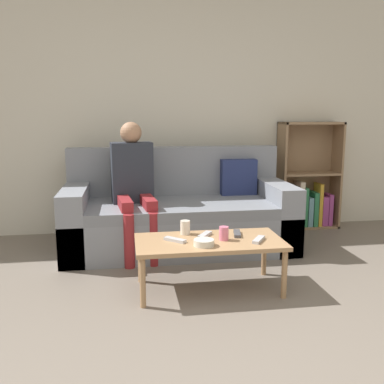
{
  "coord_description": "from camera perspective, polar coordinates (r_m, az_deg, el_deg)",
  "views": [
    {
      "loc": [
        -0.5,
        -1.73,
        1.29
      ],
      "look_at": [
        0.03,
        1.69,
        0.64
      ],
      "focal_mm": 40.0,
      "sensor_mm": 36.0,
      "label": 1
    }
  ],
  "objects": [
    {
      "name": "wall_back",
      "position": [
        4.68,
        -2.64,
        10.74
      ],
      "size": [
        12.0,
        0.06,
        2.6
      ],
      "color": "beige",
      "rests_on": "ground_plane"
    },
    {
      "name": "couch",
      "position": [
        4.13,
        -1.73,
        -3.16
      ],
      "size": [
        2.12,
        0.96,
        0.94
      ],
      "color": "gray",
      "rests_on": "ground_plane"
    },
    {
      "name": "bookshelf",
      "position": [
        4.99,
        14.92,
        0.37
      ],
      "size": [
        0.68,
        0.28,
        1.18
      ],
      "color": "#8E7051",
      "rests_on": "ground_plane"
    },
    {
      "name": "coffee_table",
      "position": [
        3.12,
        2.31,
        -7.06
      ],
      "size": [
        1.06,
        0.53,
        0.38
      ],
      "color": "#A87F56",
      "rests_on": "ground_plane"
    },
    {
      "name": "person_adult",
      "position": [
        3.93,
        -7.82,
        1.81
      ],
      "size": [
        0.41,
        0.68,
        1.2
      ],
      "rotation": [
        0.0,
        0.0,
        0.12
      ],
      "color": "maroon",
      "rests_on": "ground_plane"
    },
    {
      "name": "cup_near",
      "position": [
        3.24,
        -0.92,
        -4.74
      ],
      "size": [
        0.07,
        0.07,
        0.1
      ],
      "color": "silver",
      "rests_on": "coffee_table"
    },
    {
      "name": "cup_far",
      "position": [
        3.1,
        4.27,
        -5.52
      ],
      "size": [
        0.07,
        0.07,
        0.1
      ],
      "color": "pink",
      "rests_on": "coffee_table"
    },
    {
      "name": "tv_remote_0",
      "position": [
        3.07,
        -2.29,
        -6.39
      ],
      "size": [
        0.16,
        0.15,
        0.02
      ],
      "rotation": [
        0.0,
        0.0,
        0.82
      ],
      "color": "#B7B7BC",
      "rests_on": "coffee_table"
    },
    {
      "name": "tv_remote_1",
      "position": [
        3.11,
        8.87,
        -6.3
      ],
      "size": [
        0.13,
        0.17,
        0.02
      ],
      "rotation": [
        0.0,
        0.0,
        -0.58
      ],
      "color": "#B7B7BC",
      "rests_on": "coffee_table"
    },
    {
      "name": "tv_remote_2",
      "position": [
        3.19,
        1.73,
        -5.74
      ],
      "size": [
        0.13,
        0.17,
        0.02
      ],
      "rotation": [
        0.0,
        0.0,
        -0.59
      ],
      "color": "#B7B7BC",
      "rests_on": "coffee_table"
    },
    {
      "name": "tv_remote_3",
      "position": [
        3.24,
        6.04,
        -5.53
      ],
      "size": [
        0.08,
        0.18,
        0.02
      ],
      "rotation": [
        0.0,
        0.0,
        -0.2
      ],
      "color": "#47474C",
      "rests_on": "coffee_table"
    },
    {
      "name": "snack_bowl",
      "position": [
        2.97,
        1.59,
        -6.76
      ],
      "size": [
        0.14,
        0.14,
        0.05
      ],
      "color": "beige",
      "rests_on": "coffee_table"
    }
  ]
}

